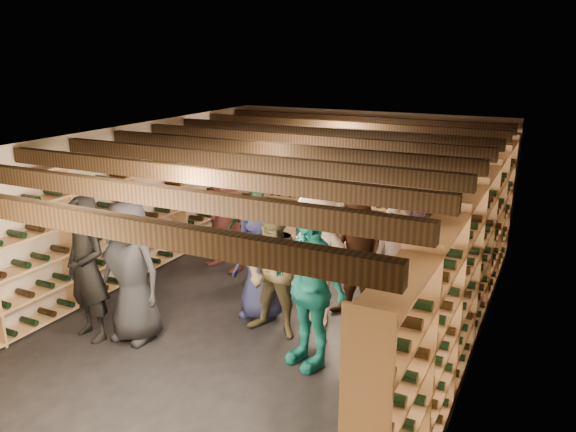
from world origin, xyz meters
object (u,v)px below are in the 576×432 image
(crate_stack_left, at_px, (280,225))
(person_3, at_px, (316,258))
(person_12, at_px, (453,245))
(person_4, at_px, (309,287))
(person_5, at_px, (224,213))
(crate_loose, at_px, (330,251))
(person_0, at_px, (131,271))
(person_11, at_px, (414,244))
(person_1, at_px, (87,269))
(crate_stack_right, at_px, (360,252))
(person_9, at_px, (263,251))
(person_7, at_px, (395,271))
(person_10, at_px, (256,233))
(person_2, at_px, (276,271))
(person_6, at_px, (259,260))
(person_8, at_px, (358,261))

(crate_stack_left, relative_size, person_3, 0.37)
(crate_stack_left, bearing_deg, person_12, -20.09)
(person_4, xyz_separation_m, person_5, (-2.49, 2.14, -0.01))
(crate_loose, bearing_deg, person_3, -72.03)
(person_0, distance_m, person_3, 2.34)
(person_11, bearing_deg, person_12, 14.15)
(person_1, bearing_deg, person_5, 98.45)
(crate_stack_right, xyz_separation_m, person_5, (-1.95, -1.24, 0.78))
(person_0, xyz_separation_m, person_9, (0.91, 1.71, -0.15))
(person_7, distance_m, person_10, 2.45)
(person_1, bearing_deg, person_10, 80.11)
(crate_stack_left, height_order, person_0, person_0)
(person_2, bearing_deg, person_6, 143.98)
(person_8, bearing_deg, person_3, -131.24)
(crate_stack_right, relative_size, person_11, 0.35)
(person_0, xyz_separation_m, person_2, (1.56, 0.87, -0.03))
(person_9, xyz_separation_m, person_12, (2.44, 1.18, 0.10))
(person_6, relative_size, person_10, 1.01)
(person_7, bearing_deg, person_0, -145.53)
(person_6, bearing_deg, crate_stack_right, 94.47)
(person_3, bearing_deg, crate_loose, 99.67)
(crate_stack_right, bearing_deg, person_6, -101.56)
(person_6, bearing_deg, person_12, 53.22)
(person_8, bearing_deg, person_11, 87.51)
(person_6, height_order, person_10, person_6)
(crate_stack_left, distance_m, person_6, 3.19)
(person_4, relative_size, person_5, 1.01)
(person_2, bearing_deg, crate_loose, 100.87)
(crate_loose, bearing_deg, person_1, -110.94)
(person_4, bearing_deg, crate_stack_left, 145.07)
(person_12, bearing_deg, person_4, -120.27)
(crate_loose, xyz_separation_m, person_12, (2.27, -1.00, 0.77))
(person_6, relative_size, person_8, 0.97)
(person_1, xyz_separation_m, person_2, (2.07, 1.09, -0.05))
(person_2, relative_size, person_5, 0.92)
(crate_stack_left, distance_m, person_10, 2.06)
(person_2, distance_m, person_8, 1.13)
(person_6, xyz_separation_m, person_7, (1.76, 0.35, 0.04))
(person_1, height_order, person_10, person_1)
(person_2, distance_m, person_9, 1.07)
(person_5, relative_size, person_8, 1.11)
(person_1, xyz_separation_m, person_12, (3.85, 3.11, -0.07))
(person_6, height_order, person_11, person_6)
(crate_stack_right, bearing_deg, person_4, -80.84)
(person_3, height_order, person_4, person_4)
(person_1, distance_m, person_2, 2.34)
(person_8, bearing_deg, person_0, -126.43)
(person_5, relative_size, person_12, 1.11)
(person_2, xyz_separation_m, person_12, (1.78, 2.02, -0.02))
(crate_stack_right, height_order, person_3, person_3)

